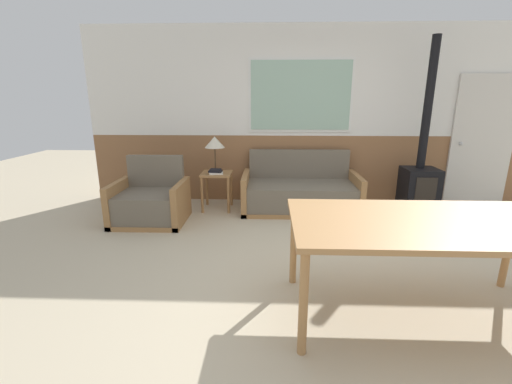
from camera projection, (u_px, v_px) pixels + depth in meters
ground_plane at (350, 281)px, 3.16m from camera, size 16.00×16.00×0.00m
wall_back at (317, 116)px, 5.33m from camera, size 7.20×0.09×2.70m
couch at (300, 193)px, 5.14m from camera, size 1.71×0.87×0.86m
armchair at (151, 203)px, 4.64m from camera, size 0.94×0.78×0.86m
side_table at (217, 180)px, 5.12m from camera, size 0.45×0.45×0.56m
table_lamp at (215, 143)px, 5.05m from camera, size 0.30×0.30×0.53m
book_stack at (216, 172)px, 5.00m from camera, size 0.22×0.16×0.07m
dining_table at (428, 229)px, 2.49m from camera, size 1.99×1.03×0.78m
wood_stove at (420, 174)px, 4.94m from camera, size 0.48×0.46×2.44m
entry_door at (482, 141)px, 5.28m from camera, size 0.94×0.09×1.99m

